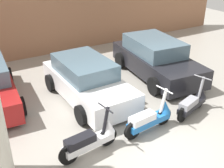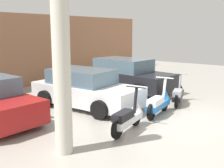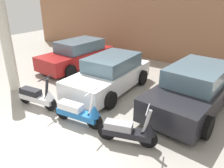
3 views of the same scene
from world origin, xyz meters
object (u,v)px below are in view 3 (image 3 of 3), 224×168
object	(u,v)px
scooter_front_left	(38,96)
scooter_front_right	(79,112)
scooter_front_center	(130,131)
car_rear_center	(110,74)
car_rear_left	(78,55)
car_rear_right	(194,89)
support_column_side	(7,47)

from	to	relation	value
scooter_front_left	scooter_front_right	xyz separation A→B (m)	(1.79, 0.00, 0.00)
scooter_front_left	scooter_front_center	world-z (taller)	scooter_front_left
scooter_front_center	car_rear_center	world-z (taller)	car_rear_center
scooter_front_left	car_rear_left	world-z (taller)	car_rear_left
car_rear_left	car_rear_right	world-z (taller)	car_rear_right
scooter_front_right	scooter_front_left	bearing A→B (deg)	174.46
car_rear_center	support_column_side	size ratio (longest dim) A/B	1.15
scooter_front_left	car_rear_center	size ratio (longest dim) A/B	0.41
scooter_front_center	car_rear_right	bearing A→B (deg)	57.46
scooter_front_right	support_column_side	xyz separation A→B (m)	(-3.74, 0.40, 1.28)
scooter_front_center	car_rear_left	bearing A→B (deg)	126.74
scooter_front_left	support_column_side	bearing A→B (deg)	161.35
car_rear_left	support_column_side	distance (m)	3.60
scooter_front_right	car_rear_center	size ratio (longest dim) A/B	0.42
car_rear_center	car_rear_left	bearing A→B (deg)	-116.28
scooter_front_right	car_rear_left	world-z (taller)	car_rear_left
scooter_front_left	car_rear_right	bearing A→B (deg)	27.11
scooter_front_left	support_column_side	distance (m)	2.37
scooter_front_right	car_rear_right	size ratio (longest dim) A/B	0.38
scooter_front_left	support_column_side	world-z (taller)	support_column_side
car_rear_right	car_rear_center	bearing A→B (deg)	-78.47
car_rear_right	scooter_front_left	bearing A→B (deg)	-50.30
scooter_front_center	support_column_side	bearing A→B (deg)	159.19
car_rear_center	support_column_side	bearing A→B (deg)	-56.97
scooter_front_left	scooter_front_center	xyz separation A→B (m)	(3.39, 0.05, -0.02)
scooter_front_left	scooter_front_right	bearing A→B (deg)	-6.68
scooter_front_center	car_rear_left	distance (m)	6.41
car_rear_right	scooter_front_center	bearing A→B (deg)	-9.81
scooter_front_center	support_column_side	distance (m)	5.51
car_rear_left	scooter_front_left	bearing A→B (deg)	28.90
car_rear_left	car_rear_center	size ratio (longest dim) A/B	1.03
car_rear_left	car_rear_center	bearing A→B (deg)	69.06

